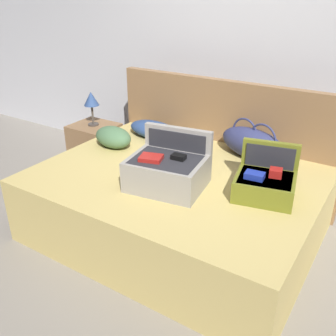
{
  "coord_description": "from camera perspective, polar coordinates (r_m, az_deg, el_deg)",
  "views": [
    {
      "loc": [
        1.31,
        -1.77,
        1.79
      ],
      "look_at": [
        0.0,
        0.28,
        0.62
      ],
      "focal_mm": 40.69,
      "sensor_mm": 36.0,
      "label": 1
    }
  ],
  "objects": [
    {
      "name": "duffel_bag",
      "position": [
        3.13,
        12.57,
        3.61
      ],
      "size": [
        0.65,
        0.42,
        0.31
      ],
      "rotation": [
        0.0,
        0.0,
        -0.3
      ],
      "color": "navy",
      "rests_on": "bed"
    },
    {
      "name": "headboard",
      "position": [
        3.48,
        8.24,
        4.32
      ],
      "size": [
        2.09,
        0.08,
        1.06
      ],
      "primitive_type": "cube",
      "color": "olive",
      "rests_on": "ground"
    },
    {
      "name": "pillow_near_headboard",
      "position": [
        3.52,
        -2.18,
        5.77
      ],
      "size": [
        0.54,
        0.31,
        0.14
      ],
      "primitive_type": "ellipsoid",
      "rotation": [
        0.0,
        0.0,
        -0.09
      ],
      "color": "navy",
      "rests_on": "bed"
    },
    {
      "name": "hard_case_large",
      "position": [
        2.61,
        -0.06,
        -0.19
      ],
      "size": [
        0.56,
        0.49,
        0.37
      ],
      "rotation": [
        0.0,
        0.0,
        0.15
      ],
      "color": "gray",
      "rests_on": "bed"
    },
    {
      "name": "ground_plane",
      "position": [
        2.83,
        -3.18,
        -13.46
      ],
      "size": [
        12.0,
        12.0,
        0.0
      ],
      "primitive_type": "plane",
      "color": "gray"
    },
    {
      "name": "bed",
      "position": [
        2.96,
        1.21,
        -5.44
      ],
      "size": [
        2.05,
        1.54,
        0.52
      ],
      "primitive_type": "cube",
      "color": "tan",
      "rests_on": "ground"
    },
    {
      "name": "hard_case_medium",
      "position": [
        2.6,
        14.38,
        -2.03
      ],
      "size": [
        0.45,
        0.44,
        0.33
      ],
      "rotation": [
        0.0,
        0.0,
        0.21
      ],
      "color": "olive",
      "rests_on": "bed"
    },
    {
      "name": "pillow_center_head",
      "position": [
        3.32,
        -8.21,
        4.61
      ],
      "size": [
        0.4,
        0.3,
        0.18
      ],
      "primitive_type": "ellipsoid",
      "rotation": [
        0.0,
        0.0,
        -0.16
      ],
      "color": "#4C724C",
      "rests_on": "bed"
    },
    {
      "name": "back_wall",
      "position": [
        3.69,
        12.05,
        17.6
      ],
      "size": [
        8.0,
        0.1,
        2.6
      ],
      "primitive_type": "cube",
      "color": "silver",
      "rests_on": "ground"
    },
    {
      "name": "nightstand",
      "position": [
        4.05,
        -10.8,
        2.96
      ],
      "size": [
        0.44,
        0.4,
        0.51
      ],
      "primitive_type": "cube",
      "color": "olive",
      "rests_on": "ground"
    },
    {
      "name": "table_lamp",
      "position": [
        3.88,
        -11.42,
        9.91
      ],
      "size": [
        0.15,
        0.15,
        0.34
      ],
      "color": "#3F3833",
      "rests_on": "nightstand"
    }
  ]
}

